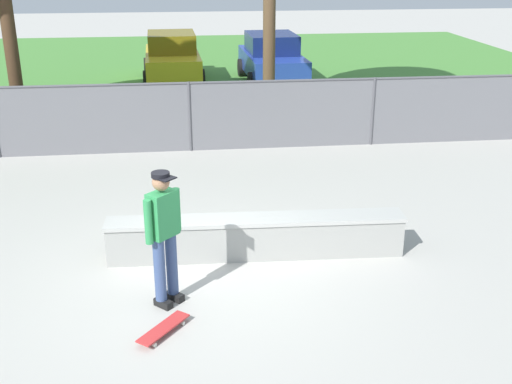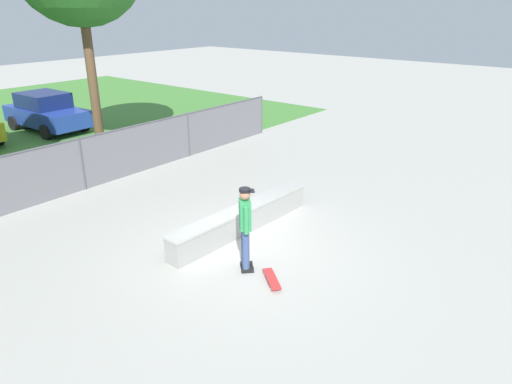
% 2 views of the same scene
% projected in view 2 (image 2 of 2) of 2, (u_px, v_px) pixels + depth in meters
% --- Properties ---
extents(ground_plane, '(80.00, 80.00, 0.00)m').
position_uv_depth(ground_plane, '(241.00, 253.00, 10.43)').
color(ground_plane, '#ADAAA3').
extents(concrete_ledge, '(4.51, 0.65, 0.63)m').
position_uv_depth(concrete_ledge, '(242.00, 219.00, 11.36)').
color(concrete_ledge, '#999993').
rests_on(concrete_ledge, ground).
extents(skateboarder, '(0.45, 0.46, 1.84)m').
position_uv_depth(skateboarder, '(245.00, 225.00, 9.42)').
color(skateboarder, black).
rests_on(skateboarder, ground).
extents(skateboard, '(0.65, 0.75, 0.09)m').
position_uv_depth(skateboard, '(272.00, 279.00, 9.33)').
color(skateboard, red).
rests_on(skateboard, ground).
extents(chainlink_fence, '(17.23, 0.07, 1.61)m').
position_uv_depth(chainlink_fence, '(82.00, 162.00, 13.73)').
color(chainlink_fence, '#4C4C51').
rests_on(chainlink_fence, ground).
extents(car_blue, '(2.14, 4.26, 1.66)m').
position_uv_depth(car_blue, '(46.00, 112.00, 20.33)').
color(car_blue, '#233D9E').
rests_on(car_blue, ground).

